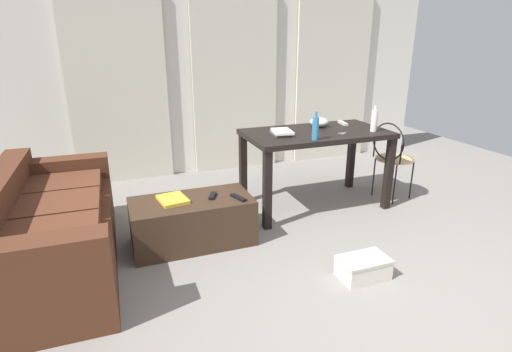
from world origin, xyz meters
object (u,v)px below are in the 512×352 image
(bottle_near, at_px, (374,120))
(tv_remote_primary, at_px, (213,196))
(wire_chair, at_px, (391,153))
(bowl, at_px, (319,122))
(bottle_far, at_px, (315,128))
(book_stack, at_px, (282,132))
(coffee_table, at_px, (192,221))
(scissors, at_px, (345,133))
(craft_table, at_px, (316,142))
(tv_remote_secondary, at_px, (238,198))
(shoebox, at_px, (363,267))
(couch, at_px, (49,231))
(magazine, at_px, (173,199))
(tv_remote_on_table, at_px, (343,123))

(bottle_near, distance_m, tv_remote_primary, 1.79)
(wire_chair, distance_m, bowl, 0.85)
(bottle_far, height_order, bowl, bottle_far)
(wire_chair, xyz_separation_m, tv_remote_primary, (-2.03, -0.25, -0.11))
(bowl, relative_size, tv_remote_primary, 1.38)
(book_stack, bearing_deg, coffee_table, -159.99)
(scissors, bearing_deg, craft_table, 142.40)
(book_stack, distance_m, tv_remote_secondary, 0.87)
(bottle_far, xyz_separation_m, book_stack, (-0.20, 0.30, -0.09))
(book_stack, bearing_deg, shoebox, -86.41)
(couch, bearing_deg, tv_remote_primary, 0.95)
(wire_chair, distance_m, magazine, 2.38)
(craft_table, relative_size, magazine, 5.35)
(bowl, relative_size, magazine, 0.73)
(bottle_near, bearing_deg, tv_remote_primary, -174.40)
(tv_remote_on_table, distance_m, tv_remote_primary, 1.76)
(coffee_table, height_order, bottle_near, bottle_near)
(wire_chair, xyz_separation_m, scissors, (-0.63, -0.05, 0.28))
(coffee_table, distance_m, craft_table, 1.50)
(craft_table, bearing_deg, tv_remote_secondary, -154.03)
(bottle_near, bearing_deg, wire_chair, 13.77)
(tv_remote_on_table, relative_size, shoebox, 0.51)
(tv_remote_primary, xyz_separation_m, shoebox, (0.88, -0.97, -0.33))
(craft_table, height_order, book_stack, book_stack)
(couch, xyz_separation_m, bowl, (2.59, 0.57, 0.53))
(coffee_table, relative_size, tv_remote_secondary, 5.57)
(bottle_far, distance_m, magazine, 1.42)
(couch, relative_size, tv_remote_secondary, 10.27)
(wire_chair, xyz_separation_m, bottle_far, (-1.04, -0.18, 0.38))
(bottle_near, distance_m, bottle_far, 0.72)
(tv_remote_primary, height_order, shoebox, tv_remote_primary)
(tv_remote_on_table, bearing_deg, craft_table, -146.44)
(bottle_far, bearing_deg, magazine, -178.69)
(craft_table, bearing_deg, bottle_far, -121.05)
(bowl, xyz_separation_m, magazine, (-1.64, -0.52, -0.43))
(coffee_table, bearing_deg, tv_remote_secondary, -16.96)
(coffee_table, relative_size, scissors, 8.18)
(couch, relative_size, tv_remote_on_table, 10.07)
(tv_remote_secondary, relative_size, magazine, 0.68)
(tv_remote_secondary, bearing_deg, bowl, 11.59)
(tv_remote_secondary, bearing_deg, shoebox, -70.34)
(couch, distance_m, book_stack, 2.17)
(couch, height_order, bottle_far, bottle_far)
(coffee_table, distance_m, bowl, 1.72)
(bottle_far, relative_size, tv_remote_secondary, 1.44)
(craft_table, relative_size, scissors, 11.55)
(tv_remote_primary, distance_m, magazine, 0.33)
(coffee_table, relative_size, magazine, 3.79)
(wire_chair, relative_size, bottle_far, 3.26)
(couch, xyz_separation_m, bottle_near, (2.99, 0.19, 0.60))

